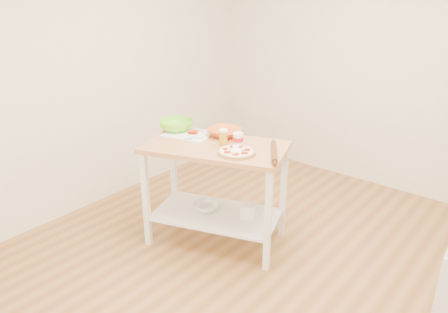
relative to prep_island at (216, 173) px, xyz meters
name	(u,v)px	position (x,y,z in m)	size (l,w,h in m)	color
room_shell	(258,109)	(0.56, -0.21, 0.70)	(4.04, 4.54, 2.74)	#9E6E3A
prep_island	(216,173)	(0.00, 0.00, 0.00)	(1.29, 0.97, 0.90)	tan
pizza	(236,152)	(0.25, -0.04, 0.27)	(0.30, 0.30, 0.05)	tan
cutting_board	(188,134)	(-0.35, 0.05, 0.26)	(0.46, 0.39, 0.04)	white
spatula	(193,138)	(-0.22, -0.03, 0.27)	(0.13, 0.11, 0.01)	#4AB3BB
knife	(188,128)	(-0.44, 0.13, 0.27)	(0.27, 0.07, 0.01)	silver
orange_bowl	(224,132)	(-0.08, 0.22, 0.29)	(0.28, 0.28, 0.07)	#D25E1E
green_bowl	(177,125)	(-0.51, 0.06, 0.30)	(0.31, 0.31, 0.10)	#6DD721
beer_pint	(223,138)	(0.07, 0.02, 0.32)	(0.07, 0.07, 0.14)	#BE8B16
yogurt_tub	(238,139)	(0.14, 0.12, 0.30)	(0.08, 0.08, 0.18)	white
rolling_pin	(274,152)	(0.49, 0.12, 0.28)	(0.05, 0.05, 0.39)	#5B3214
shelf_glass_bowl	(206,206)	(-0.11, -0.01, -0.35)	(0.23, 0.23, 0.07)	silver
shelf_bin	(249,211)	(0.26, 0.13, -0.33)	(0.12, 0.12, 0.12)	white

